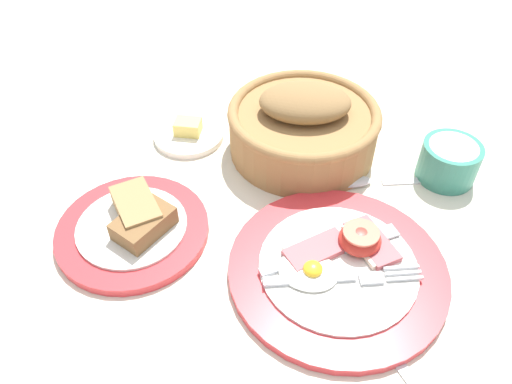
{
  "coord_description": "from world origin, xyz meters",
  "views": [
    {
      "loc": [
        0.09,
        -0.37,
        0.49
      ],
      "look_at": [
        -0.07,
        0.09,
        0.02
      ],
      "focal_mm": 35.0,
      "sensor_mm": 36.0,
      "label": 1
    }
  ],
  "objects_px": {
    "sugar_cup": "(449,161)",
    "bread_plate": "(135,225)",
    "breakfast_plate": "(338,265)",
    "teaspoon_near_cup": "(366,181)",
    "butter_dish": "(189,133)",
    "bread_basket": "(303,125)"
  },
  "relations": [
    {
      "from": "bread_plate",
      "to": "sugar_cup",
      "type": "relative_size",
      "value": 2.38
    },
    {
      "from": "sugar_cup",
      "to": "bread_basket",
      "type": "xyz_separation_m",
      "value": [
        -0.21,
        -0.01,
        0.02
      ]
    },
    {
      "from": "breakfast_plate",
      "to": "bread_basket",
      "type": "relative_size",
      "value": 1.17
    },
    {
      "from": "bread_plate",
      "to": "sugar_cup",
      "type": "bearing_deg",
      "value": 33.45
    },
    {
      "from": "bread_basket",
      "to": "butter_dish",
      "type": "bearing_deg",
      "value": -170.31
    },
    {
      "from": "bread_plate",
      "to": "bread_basket",
      "type": "relative_size",
      "value": 0.87
    },
    {
      "from": "breakfast_plate",
      "to": "teaspoon_near_cup",
      "type": "xyz_separation_m",
      "value": [
        0.0,
        0.17,
        -0.0
      ]
    },
    {
      "from": "breakfast_plate",
      "to": "butter_dish",
      "type": "bearing_deg",
      "value": 147.51
    },
    {
      "from": "sugar_cup",
      "to": "teaspoon_near_cup",
      "type": "relative_size",
      "value": 0.45
    },
    {
      "from": "sugar_cup",
      "to": "teaspoon_near_cup",
      "type": "xyz_separation_m",
      "value": [
        -0.1,
        -0.05,
        -0.03
      ]
    },
    {
      "from": "bread_basket",
      "to": "butter_dish",
      "type": "xyz_separation_m",
      "value": [
        -0.18,
        -0.03,
        -0.04
      ]
    },
    {
      "from": "bread_plate",
      "to": "sugar_cup",
      "type": "height_order",
      "value": "sugar_cup"
    },
    {
      "from": "bread_basket",
      "to": "teaspoon_near_cup",
      "type": "xyz_separation_m",
      "value": [
        0.11,
        -0.04,
        -0.04
      ]
    },
    {
      "from": "sugar_cup",
      "to": "bread_plate",
      "type": "bearing_deg",
      "value": -146.55
    },
    {
      "from": "breakfast_plate",
      "to": "butter_dish",
      "type": "height_order",
      "value": "breakfast_plate"
    },
    {
      "from": "butter_dish",
      "to": "teaspoon_near_cup",
      "type": "xyz_separation_m",
      "value": [
        0.28,
        -0.01,
        -0.0
      ]
    },
    {
      "from": "breakfast_plate",
      "to": "bread_plate",
      "type": "relative_size",
      "value": 1.34
    },
    {
      "from": "bread_basket",
      "to": "teaspoon_near_cup",
      "type": "bearing_deg",
      "value": -21.86
    },
    {
      "from": "bread_plate",
      "to": "teaspoon_near_cup",
      "type": "bearing_deg",
      "value": 35.79
    },
    {
      "from": "bread_basket",
      "to": "bread_plate",
      "type": "bearing_deg",
      "value": -123.78
    },
    {
      "from": "breakfast_plate",
      "to": "sugar_cup",
      "type": "xyz_separation_m",
      "value": [
        0.11,
        0.22,
        0.02
      ]
    },
    {
      "from": "bread_basket",
      "to": "teaspoon_near_cup",
      "type": "distance_m",
      "value": 0.12
    }
  ]
}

